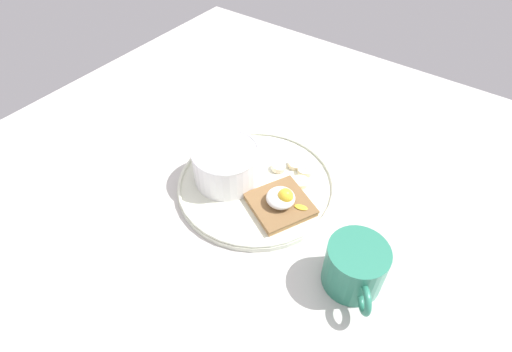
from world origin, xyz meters
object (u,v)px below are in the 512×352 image
Objects in this scene: banana_slice_right at (278,167)px; coffee_mug at (355,267)px; banana_slice_back at (301,182)px; oatmeal_bowl at (226,164)px; banana_slice_left at (305,171)px; banana_slice_front at (295,164)px; toast_slice at (280,204)px; poached_egg at (282,198)px.

coffee_mug reaches higher than banana_slice_right.
banana_slice_back is 21.28cm from coffee_mug.
banana_slice_back is at bearing -60.75° from oatmeal_bowl.
banana_slice_back is at bearing -165.42° from banana_slice_left.
toast_slice is at bearing -161.60° from banana_slice_front.
banana_slice_left is 1.04× the size of banana_slice_back.
oatmeal_bowl is at bearing 131.02° from banana_slice_left.
banana_slice_right is at bearing -41.56° from oatmeal_bowl.
coffee_mug is at bearing -126.37° from banana_slice_back.
poached_egg is at bearing 71.72° from coffee_mug.
banana_slice_back is 5.61cm from banana_slice_right.
coffee_mug is (-5.53, -16.73, 0.57)cm from poached_egg.
banana_slice_left is at bearing -63.40° from banana_slice_right.
toast_slice is 9.59cm from banana_slice_right.
banana_slice_right is at bearing 35.53° from toast_slice.
toast_slice is 1.79× the size of poached_egg.
banana_slice_right is at bearing 59.55° from coffee_mug.
banana_slice_left is at bearing 6.08° from poached_egg.
oatmeal_bowl is 12.67cm from poached_egg.
banana_slice_left is (-0.26, -2.65, -0.02)cm from banana_slice_front.
coffee_mug is (-15.64, -17.81, 2.62)cm from banana_slice_left.
banana_slice_left is at bearing -95.71° from banana_slice_front.
banana_slice_back is (-3.12, -0.81, -0.10)cm from banana_slice_left.
banana_slice_right is (7.81, 5.58, -0.08)cm from toast_slice.
banana_slice_front is at bearing -38.46° from banana_slice_right.
banana_slice_front is 3.38cm from banana_slice_right.
banana_slice_front reaches higher than banana_slice_back.
banana_slice_left is at bearing 14.58° from banana_slice_back.
oatmeal_bowl reaches higher than banana_slice_back.
banana_slice_right is at bearing 116.60° from banana_slice_left.
oatmeal_bowl is 15.63cm from banana_slice_left.
poached_egg reaches higher than banana_slice_left.
oatmeal_bowl is 2.89× the size of banana_slice_left.
banana_slice_left is (10.05, -11.55, -3.15)cm from oatmeal_bowl.
coffee_mug is (-13.26, -22.56, 2.55)cm from banana_slice_right.
coffee_mug is (-5.60, -29.36, -0.54)cm from oatmeal_bowl.
oatmeal_bowl is 14.53cm from banana_slice_back.
banana_slice_front is 0.25× the size of coffee_mug.
banana_slice_left reaches higher than banana_slice_back.
toast_slice is 3.21× the size of banana_slice_back.
oatmeal_bowl reaches higher than banana_slice_right.
banana_slice_front is 0.71× the size of banana_slice_right.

